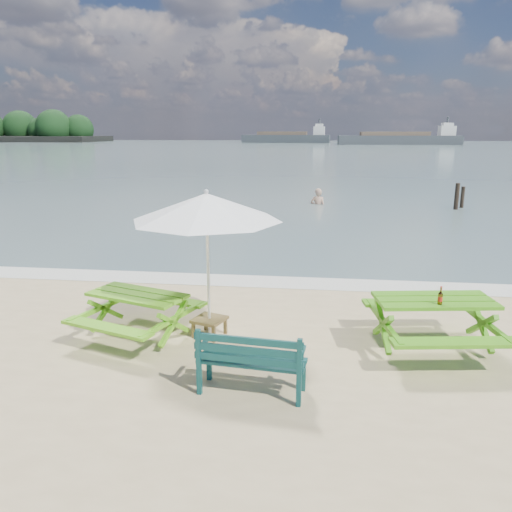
# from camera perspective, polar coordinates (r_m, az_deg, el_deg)

# --- Properties ---
(sea) EXTENTS (300.00, 300.00, 0.00)m
(sea) POSITION_cam_1_polar(r_m,az_deg,el_deg) (91.10, 6.85, 12.00)
(sea) COLOR slate
(sea) RESTS_ON ground
(foam_strip) EXTENTS (22.00, 0.90, 0.01)m
(foam_strip) POSITION_cam_1_polar(r_m,az_deg,el_deg) (11.15, 3.38, -3.02)
(foam_strip) COLOR silver
(foam_strip) RESTS_ON ground
(picnic_table_left) EXTENTS (2.06, 2.17, 0.75)m
(picnic_table_left) POSITION_cam_1_polar(r_m,az_deg,el_deg) (8.39, -13.28, -6.72)
(picnic_table_left) COLOR #5CAC1A
(picnic_table_left) RESTS_ON ground
(picnic_table_right) EXTENTS (2.01, 2.17, 0.83)m
(picnic_table_right) POSITION_cam_1_polar(r_m,az_deg,el_deg) (8.16, 19.50, -7.48)
(picnic_table_right) COLOR #459416
(picnic_table_right) RESTS_ON ground
(park_bench) EXTENTS (1.42, 0.62, 0.85)m
(park_bench) POSITION_cam_1_polar(r_m,az_deg,el_deg) (6.59, -0.49, -13.26)
(park_bench) COLOR #0D3838
(park_bench) RESTS_ON ground
(side_table) EXTENTS (0.60, 0.60, 0.31)m
(side_table) POSITION_cam_1_polar(r_m,az_deg,el_deg) (8.33, -5.33, -8.03)
(side_table) COLOR brown
(side_table) RESTS_ON ground
(patio_umbrella) EXTENTS (3.02, 3.02, 2.36)m
(patio_umbrella) POSITION_cam_1_polar(r_m,az_deg,el_deg) (7.80, -5.66, 5.58)
(patio_umbrella) COLOR silver
(patio_umbrella) RESTS_ON ground
(beer_bottle) EXTENTS (0.07, 0.07, 0.27)m
(beer_bottle) POSITION_cam_1_polar(r_m,az_deg,el_deg) (7.76, 20.30, -4.58)
(beer_bottle) COLOR brown
(beer_bottle) RESTS_ON picnic_table_right
(swimmer) EXTENTS (0.74, 0.54, 1.89)m
(swimmer) POSITION_cam_1_polar(r_m,az_deg,el_deg) (23.31, 7.07, 5.39)
(swimmer) COLOR tan
(swimmer) RESTS_ON ground
(mooring_pilings) EXTENTS (0.57, 0.77, 1.33)m
(mooring_pilings) POSITION_cam_1_polar(r_m,az_deg,el_deg) (23.33, 22.17, 6.05)
(mooring_pilings) COLOR black
(mooring_pilings) RESTS_ON ground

